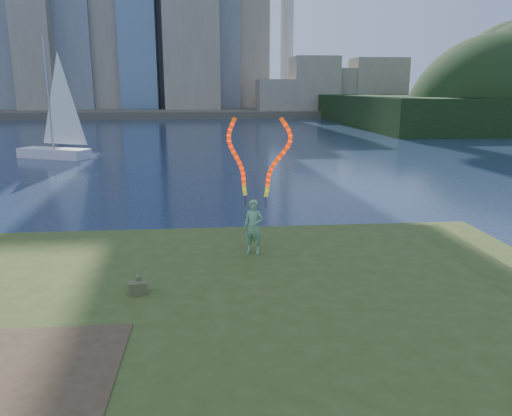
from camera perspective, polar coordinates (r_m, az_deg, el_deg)
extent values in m
plane|color=#192640|center=(11.44, -9.35, -12.64)|extent=(320.00, 320.00, 0.00)
cube|color=#3C4C1B|center=(9.19, -10.47, -18.66)|extent=(20.00, 18.00, 0.30)
cube|color=#3C4C1B|center=(9.32, -10.38, -16.38)|extent=(17.00, 15.00, 0.30)
cube|color=#3C4C1B|center=(9.37, -10.34, -14.44)|extent=(14.00, 12.00, 0.30)
cube|color=#47331E|center=(8.76, -26.22, -16.64)|extent=(3.20, 3.00, 0.02)
cube|color=#4E4939|center=(105.35, -5.88, 11.03)|extent=(320.00, 40.00, 1.20)
imported|color=#218027|center=(12.96, -0.29, -2.15)|extent=(0.61, 0.52, 1.42)
cylinder|color=black|center=(12.97, -1.25, 0.86)|extent=(0.02, 0.02, 0.30)
cylinder|color=black|center=(12.79, 1.13, 0.68)|extent=(0.02, 0.02, 0.30)
cube|color=brown|center=(10.89, -13.36, -8.87)|extent=(0.41, 0.32, 0.26)
cylinder|color=brown|center=(10.99, -13.29, -7.70)|extent=(0.14, 0.25, 0.09)
cube|color=silver|center=(39.94, -22.08, 5.78)|extent=(5.63, 3.83, 0.76)
cylinder|color=gray|center=(39.67, -22.63, 11.81)|extent=(0.15, 0.15, 8.21)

